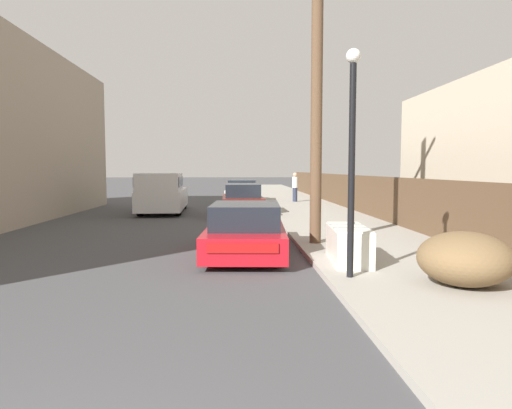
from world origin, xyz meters
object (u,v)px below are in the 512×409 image
street_lamp (352,144)px  pedestrian (295,187)px  discarded_fridge (348,244)px  utility_pole (317,89)px  brush_pile (465,259)px  pickup_truck (162,193)px  car_parked_mid (242,201)px  parked_sports_car_red (246,231)px  car_parked_far (243,192)px

street_lamp → pedestrian: 19.19m
pedestrian → discarded_fridge: bearing=-94.0°
utility_pole → street_lamp: utility_pole is taller
pedestrian → brush_pile: bearing=-89.3°
discarded_fridge → pickup_truck: pickup_truck is taller
car_parked_mid → utility_pole: bearing=-79.2°
discarded_fridge → pickup_truck: bearing=119.9°
parked_sports_car_red → pickup_truck: pickup_truck is taller
car_parked_mid → car_parked_far: bearing=87.5°
discarded_fridge → pedestrian: size_ratio=1.06×
car_parked_far → brush_pile: car_parked_far is taller
brush_pile → car_parked_mid: bearing=105.2°
utility_pole → discarded_fridge: bearing=-84.3°
brush_pile → pickup_truck: bearing=117.1°
pickup_truck → street_lamp: bearing=109.7°
discarded_fridge → pedestrian: pedestrian is taller
car_parked_mid → utility_pole: (1.80, -8.45, 3.50)m
brush_pile → car_parked_far: bearing=99.2°
car_parked_mid → pedestrian: (3.28, 6.75, 0.35)m
pickup_truck → discarded_fridge: bearing=113.0°
discarded_fridge → parked_sports_car_red: 2.68m
utility_pole → brush_pile: bearing=-69.3°
car_parked_far → utility_pole: size_ratio=0.61×
pedestrian → utility_pole: bearing=-95.6°
parked_sports_car_red → pedestrian: (3.36, 16.10, 0.44)m
discarded_fridge → street_lamp: bearing=-98.4°
parked_sports_car_red → car_parked_far: size_ratio=0.96×
car_parked_far → pickup_truck: (-3.91, -6.55, 0.29)m
brush_pile → parked_sports_car_red: bearing=134.5°
street_lamp → brush_pile: (1.77, -0.69, -1.94)m
discarded_fridge → brush_pile: 2.51m
pickup_truck → brush_pile: 15.93m
discarded_fridge → car_parked_mid: 11.17m
car_parked_far → pickup_truck: pickup_truck is taller
pedestrian → car_parked_mid: bearing=-116.0°
discarded_fridge → car_parked_mid: bearing=105.0°
parked_sports_car_red → discarded_fridge: bearing=-34.2°
brush_pile → pedestrian: pedestrian is taller
discarded_fridge → parked_sports_car_red: parked_sports_car_red is taller
pickup_truck → brush_pile: bearing=114.7°
street_lamp → pedestrian: size_ratio=2.35×
discarded_fridge → car_parked_mid: (-2.06, 10.98, 0.16)m
car_parked_far → parked_sports_car_red: bearing=-86.7°
discarded_fridge → pedestrian: (1.23, 17.73, 0.52)m
discarded_fridge → car_parked_far: bearing=100.1°
street_lamp → parked_sports_car_red: bearing=121.5°
car_parked_mid → street_lamp: bearing=-83.2°
car_parked_mid → pedestrian: size_ratio=2.50×
discarded_fridge → parked_sports_car_red: bearing=147.0°
parked_sports_car_red → car_parked_mid: 9.36m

